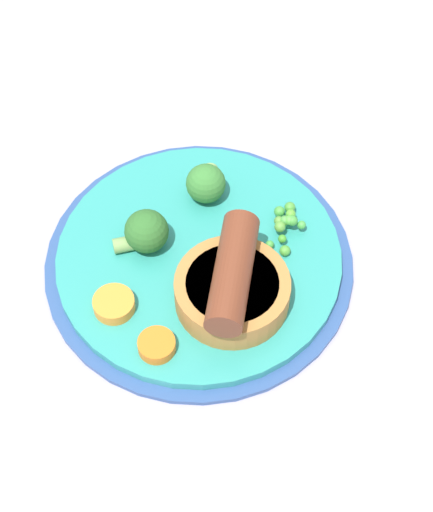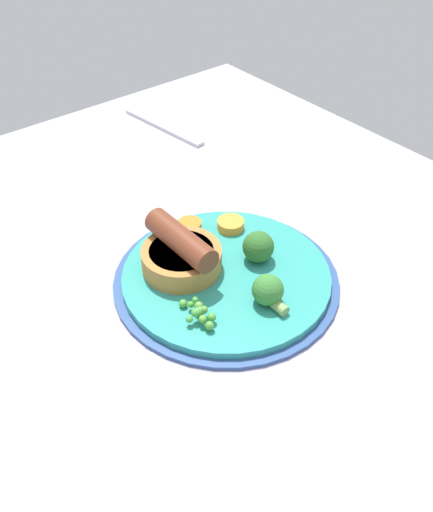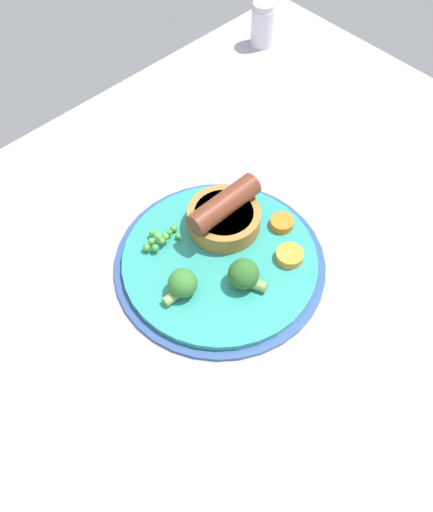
% 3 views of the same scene
% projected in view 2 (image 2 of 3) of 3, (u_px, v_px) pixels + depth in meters
% --- Properties ---
extents(dining_table, '(1.10, 0.80, 0.03)m').
position_uv_depth(dining_table, '(265.00, 299.00, 0.67)').
color(dining_table, '#9E99AD').
rests_on(dining_table, ground).
extents(dinner_plate, '(0.27, 0.27, 0.01)m').
position_uv_depth(dinner_plate, '(226.00, 278.00, 0.67)').
color(dinner_plate, '#2D4C84').
rests_on(dinner_plate, dining_table).
extents(sausage_pudding, '(0.10, 0.09, 0.06)m').
position_uv_depth(sausage_pudding, '(181.00, 254.00, 0.66)').
color(sausage_pudding, '#AD7538').
rests_on(sausage_pudding, dinner_plate).
extents(pea_pile, '(0.05, 0.03, 0.02)m').
position_uv_depth(pea_pile, '(199.00, 312.00, 0.60)').
color(pea_pile, green).
rests_on(pea_pile, dinner_plate).
extents(broccoli_floret_near, '(0.05, 0.04, 0.04)m').
position_uv_depth(broccoli_floret_near, '(268.00, 291.00, 0.62)').
color(broccoli_floret_near, '#387A33').
rests_on(broccoli_floret_near, dinner_plate).
extents(broccoli_floret_far, '(0.04, 0.05, 0.04)m').
position_uv_depth(broccoli_floret_far, '(259.00, 247.00, 0.67)').
color(broccoli_floret_far, '#2D6628').
rests_on(broccoli_floret_far, dinner_plate).
extents(carrot_slice_0, '(0.04, 0.04, 0.01)m').
position_uv_depth(carrot_slice_0, '(231.00, 224.00, 0.73)').
color(carrot_slice_0, orange).
rests_on(carrot_slice_0, dinner_plate).
extents(carrot_slice_3, '(0.03, 0.03, 0.01)m').
position_uv_depth(carrot_slice_3, '(190.00, 226.00, 0.73)').
color(carrot_slice_3, orange).
rests_on(carrot_slice_3, dinner_plate).
extents(fork, '(0.18, 0.04, 0.01)m').
position_uv_depth(fork, '(164.00, 126.00, 0.97)').
color(fork, silver).
rests_on(fork, dining_table).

